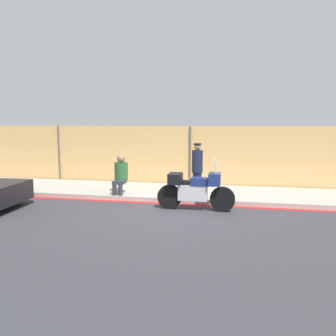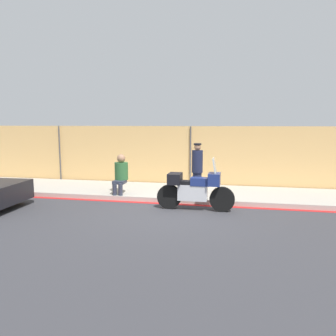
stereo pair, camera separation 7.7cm
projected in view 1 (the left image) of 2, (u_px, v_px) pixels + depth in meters
The scene contains 7 objects.
ground_plane at pixel (174, 213), 8.92m from camera, with size 120.00×120.00×0.00m, color #38383D.
sidewalk at pixel (185, 193), 11.12m from camera, with size 39.46×2.51×0.15m.
curb_paint_stripe at pixel (179, 204), 9.83m from camera, with size 39.46×0.18×0.01m.
storefront_fence at pixel (190, 157), 12.28m from camera, with size 37.49×0.17×2.31m.
motorcycle at pixel (195, 189), 9.12m from camera, with size 2.18×0.51×1.49m.
officer_standing at pixel (197, 168), 10.45m from camera, with size 0.35×0.35×1.64m.
person_seated_on_curb at pixel (121, 172), 10.62m from camera, with size 0.44×0.68×1.27m.
Camera 1 is at (1.49, -8.54, 2.43)m, focal length 35.00 mm.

